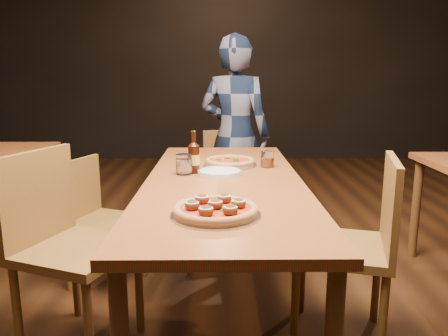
{
  "coord_description": "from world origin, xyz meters",
  "views": [
    {
      "loc": [
        -0.02,
        -2.18,
        1.28
      ],
      "look_at": [
        0.0,
        -0.05,
        0.82
      ],
      "focal_mm": 35.0,
      "sensor_mm": 36.0,
      "label": 1
    }
  ],
  "objects_px": {
    "pizza_meatball": "(216,209)",
    "chair_end": "(233,182)",
    "chair_main_sw": "(105,221)",
    "pizza_margherita": "(230,162)",
    "chair_main_e": "(341,246)",
    "amber_glass": "(267,159)",
    "beer_bottle": "(194,158)",
    "chair_main_nw": "(78,249)",
    "table_main": "(224,193)",
    "water_glass": "(184,164)",
    "diner": "(235,136)",
    "plate_stack": "(220,172)"
  },
  "relations": [
    {
      "from": "pizza_meatball",
      "to": "chair_end",
      "type": "bearing_deg",
      "value": 85.98
    },
    {
      "from": "chair_end",
      "to": "chair_main_sw",
      "type": "bearing_deg",
      "value": -147.6
    },
    {
      "from": "chair_main_sw",
      "to": "pizza_margherita",
      "type": "distance_m",
      "value": 0.84
    },
    {
      "from": "chair_main_e",
      "to": "amber_glass",
      "type": "height_order",
      "value": "chair_main_e"
    },
    {
      "from": "pizza_meatball",
      "to": "beer_bottle",
      "type": "distance_m",
      "value": 0.75
    },
    {
      "from": "chair_main_nw",
      "to": "table_main",
      "type": "bearing_deg",
      "value": -45.95
    },
    {
      "from": "pizza_margherita",
      "to": "chair_end",
      "type": "bearing_deg",
      "value": 86.72
    },
    {
      "from": "pizza_meatball",
      "to": "water_glass",
      "type": "bearing_deg",
      "value": 103.88
    },
    {
      "from": "beer_bottle",
      "to": "pizza_margherita",
      "type": "bearing_deg",
      "value": 45.22
    },
    {
      "from": "chair_main_nw",
      "to": "diner",
      "type": "xyz_separation_m",
      "value": [
        0.78,
        1.61,
        0.3
      ]
    },
    {
      "from": "beer_bottle",
      "to": "pizza_meatball",
      "type": "bearing_deg",
      "value": -80.52
    },
    {
      "from": "pizza_margherita",
      "to": "diner",
      "type": "distance_m",
      "value": 0.97
    },
    {
      "from": "table_main",
      "to": "chair_end",
      "type": "distance_m",
      "value": 1.26
    },
    {
      "from": "beer_bottle",
      "to": "chair_end",
      "type": "bearing_deg",
      "value": 76.85
    },
    {
      "from": "chair_main_sw",
      "to": "beer_bottle",
      "type": "height_order",
      "value": "beer_bottle"
    },
    {
      "from": "chair_main_e",
      "to": "chair_end",
      "type": "bearing_deg",
      "value": -146.9
    },
    {
      "from": "amber_glass",
      "to": "chair_end",
      "type": "bearing_deg",
      "value": 100.15
    },
    {
      "from": "chair_main_sw",
      "to": "pizza_meatball",
      "type": "height_order",
      "value": "same"
    },
    {
      "from": "pizza_margherita",
      "to": "amber_glass",
      "type": "height_order",
      "value": "amber_glass"
    },
    {
      "from": "table_main",
      "to": "chair_main_nw",
      "type": "bearing_deg",
      "value": -157.52
    },
    {
      "from": "diner",
      "to": "pizza_meatball",
      "type": "bearing_deg",
      "value": 105.16
    },
    {
      "from": "chair_main_e",
      "to": "beer_bottle",
      "type": "bearing_deg",
      "value": -102.83
    },
    {
      "from": "pizza_meatball",
      "to": "beer_bottle",
      "type": "relative_size",
      "value": 1.54
    },
    {
      "from": "pizza_margherita",
      "to": "water_glass",
      "type": "distance_m",
      "value": 0.35
    },
    {
      "from": "water_glass",
      "to": "table_main",
      "type": "bearing_deg",
      "value": -29.3
    },
    {
      "from": "chair_main_nw",
      "to": "water_glass",
      "type": "height_order",
      "value": "chair_main_nw"
    },
    {
      "from": "pizza_meatball",
      "to": "water_glass",
      "type": "relative_size",
      "value": 3.17
    },
    {
      "from": "table_main",
      "to": "plate_stack",
      "type": "distance_m",
      "value": 0.14
    },
    {
      "from": "pizza_meatball",
      "to": "pizza_margherita",
      "type": "relative_size",
      "value": 1.1
    },
    {
      "from": "pizza_meatball",
      "to": "water_glass",
      "type": "distance_m",
      "value": 0.73
    },
    {
      "from": "diner",
      "to": "beer_bottle",
      "type": "bearing_deg",
      "value": 96.66
    },
    {
      "from": "pizza_meatball",
      "to": "amber_glass",
      "type": "bearing_deg",
      "value": 71.77
    },
    {
      "from": "table_main",
      "to": "beer_bottle",
      "type": "bearing_deg",
      "value": 136.97
    },
    {
      "from": "chair_main_nw",
      "to": "chair_main_sw",
      "type": "relative_size",
      "value": 1.2
    },
    {
      "from": "pizza_meatball",
      "to": "amber_glass",
      "type": "height_order",
      "value": "amber_glass"
    },
    {
      "from": "pizza_meatball",
      "to": "beer_bottle",
      "type": "bearing_deg",
      "value": 99.48
    },
    {
      "from": "pizza_meatball",
      "to": "pizza_margherita",
      "type": "height_order",
      "value": "pizza_meatball"
    },
    {
      "from": "chair_main_e",
      "to": "water_glass",
      "type": "xyz_separation_m",
      "value": [
        -0.77,
        0.35,
        0.33
      ]
    },
    {
      "from": "chair_main_sw",
      "to": "chair_main_e",
      "type": "xyz_separation_m",
      "value": [
        1.28,
        -0.58,
        0.07
      ]
    },
    {
      "from": "chair_main_nw",
      "to": "plate_stack",
      "type": "distance_m",
      "value": 0.81
    },
    {
      "from": "chair_end",
      "to": "water_glass",
      "type": "distance_m",
      "value": 1.21
    },
    {
      "from": "pizza_margherita",
      "to": "water_glass",
      "type": "relative_size",
      "value": 2.89
    },
    {
      "from": "chair_main_sw",
      "to": "pizza_margherita",
      "type": "xyz_separation_m",
      "value": [
        0.76,
        0.0,
        0.36
      ]
    },
    {
      "from": "chair_main_sw",
      "to": "plate_stack",
      "type": "height_order",
      "value": "chair_main_sw"
    },
    {
      "from": "table_main",
      "to": "chair_main_e",
      "type": "bearing_deg",
      "value": -22.86
    },
    {
      "from": "pizza_margherita",
      "to": "table_main",
      "type": "bearing_deg",
      "value": -96.37
    },
    {
      "from": "chair_main_nw",
      "to": "beer_bottle",
      "type": "distance_m",
      "value": 0.76
    },
    {
      "from": "table_main",
      "to": "chair_main_sw",
      "type": "distance_m",
      "value": 0.85
    },
    {
      "from": "chair_main_sw",
      "to": "amber_glass",
      "type": "distance_m",
      "value": 1.05
    },
    {
      "from": "diner",
      "to": "plate_stack",
      "type": "bearing_deg",
      "value": 103.58
    }
  ]
}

